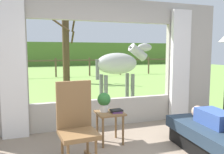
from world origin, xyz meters
name	(u,v)px	position (x,y,z in m)	size (l,w,h in m)	color
back_wall_with_window	(104,65)	(0.00, 2.26, 1.25)	(5.20, 0.12, 2.55)	#ADA599
curtain_panel_left	(13,70)	(-1.69, 2.12, 1.20)	(0.44, 0.10, 2.40)	silver
curtain_panel_right	(180,66)	(1.69, 2.12, 1.20)	(0.44, 0.10, 2.40)	silver
outdoor_pasture_lawn	(54,75)	(0.00, 13.16, 0.01)	(36.00, 21.68, 0.02)	#759E47
distant_hill_ridge	(44,54)	(0.00, 23.00, 1.20)	(36.00, 2.00, 2.40)	#537631
recliner_sofa	(222,142)	(1.17, 0.32, 0.22)	(1.03, 1.76, 0.42)	black
rocking_chair	(76,124)	(-0.86, 0.81, 0.55)	(0.51, 0.71, 1.12)	brown
side_table	(110,118)	(-0.20, 1.35, 0.43)	(0.44, 0.44, 0.52)	brown
potted_plant	(104,101)	(-0.28, 1.41, 0.70)	(0.22, 0.22, 0.32)	silver
book_stack	(117,111)	(-0.10, 1.29, 0.55)	(0.20, 0.18, 0.05)	#59336B
horse	(120,64)	(1.00, 3.99, 1.16)	(1.82, 0.70, 1.73)	#B2B2AD
pasture_tree	(66,47)	(0.23, 9.00, 1.69)	(1.14, 1.08, 3.46)	#4C3823
pasture_fence_line	(56,64)	(0.00, 11.65, 0.74)	(16.10, 0.10, 1.10)	brown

